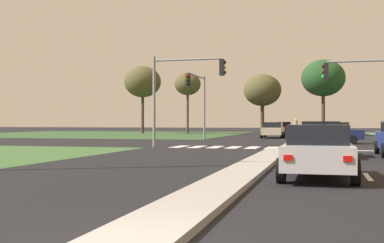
# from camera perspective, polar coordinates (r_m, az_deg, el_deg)

# --- Properties ---
(ground_plane) EXTENTS (200.00, 200.00, 0.00)m
(ground_plane) POSITION_cam_1_polar(r_m,az_deg,el_deg) (35.12, 11.06, -2.58)
(ground_plane) COLOR black
(grass_verge_far_left) EXTENTS (35.00, 35.00, 0.01)m
(grass_verge_far_left) POSITION_cam_1_polar(r_m,az_deg,el_deg) (65.69, -10.24, -1.41)
(grass_verge_far_left) COLOR #2D4C28
(grass_verge_far_left) RESTS_ON ground
(median_island_near) EXTENTS (1.20, 22.00, 0.14)m
(median_island_near) POSITION_cam_1_polar(r_m,az_deg,el_deg) (16.24, 6.71, -5.26)
(median_island_near) COLOR gray
(median_island_near) RESTS_ON ground
(median_island_far) EXTENTS (1.20, 36.00, 0.14)m
(median_island_far) POSITION_cam_1_polar(r_m,az_deg,el_deg) (60.08, 12.61, -1.47)
(median_island_far) COLOR #ADA89E
(median_island_far) RESTS_ON ground
(lane_dash_second) EXTENTS (0.14, 2.00, 0.01)m
(lane_dash_second) POSITION_cam_1_polar(r_m,az_deg,el_deg) (14.81, 19.57, -6.02)
(lane_dash_second) COLOR silver
(lane_dash_second) RESTS_ON ground
(lane_dash_third) EXTENTS (0.14, 2.00, 0.01)m
(lane_dash_third) POSITION_cam_1_polar(r_m,az_deg,el_deg) (20.77, 18.18, -4.31)
(lane_dash_third) COLOR silver
(lane_dash_third) RESTS_ON ground
(lane_dash_fourth) EXTENTS (0.14, 2.00, 0.01)m
(lane_dash_fourth) POSITION_cam_1_polar(r_m,az_deg,el_deg) (26.75, 17.41, -3.36)
(lane_dash_fourth) COLOR silver
(lane_dash_fourth) RESTS_ON ground
(lane_dash_fifth) EXTENTS (0.14, 2.00, 0.01)m
(lane_dash_fifth) POSITION_cam_1_polar(r_m,az_deg,el_deg) (32.73, 16.93, -2.76)
(lane_dash_fifth) COLOR silver
(lane_dash_fifth) RESTS_ON ground
(stop_bar_near) EXTENTS (6.40, 0.50, 0.01)m
(stop_bar_near) POSITION_cam_1_polar(r_m,az_deg,el_deg) (28.10, 17.90, -3.20)
(stop_bar_near) COLOR silver
(stop_bar_near) RESTS_ON ground
(crosswalk_bar_near) EXTENTS (0.70, 2.80, 0.01)m
(crosswalk_bar_near) POSITION_cam_1_polar(r_m,az_deg,el_deg) (31.09, -1.44, -2.90)
(crosswalk_bar_near) COLOR silver
(crosswalk_bar_near) RESTS_ON ground
(crosswalk_bar_second) EXTENTS (0.70, 2.80, 0.01)m
(crosswalk_bar_second) POSITION_cam_1_polar(r_m,az_deg,el_deg) (30.79, 0.62, -2.93)
(crosswalk_bar_second) COLOR silver
(crosswalk_bar_second) RESTS_ON ground
(crosswalk_bar_third) EXTENTS (0.70, 2.80, 0.01)m
(crosswalk_bar_third) POSITION_cam_1_polar(r_m,az_deg,el_deg) (30.53, 2.71, -2.95)
(crosswalk_bar_third) COLOR silver
(crosswalk_bar_third) RESTS_ON ground
(crosswalk_bar_fourth) EXTENTS (0.70, 2.80, 0.01)m
(crosswalk_bar_fourth) POSITION_cam_1_polar(r_m,az_deg,el_deg) (30.31, 4.84, -2.97)
(crosswalk_bar_fourth) COLOR silver
(crosswalk_bar_fourth) RESTS_ON ground
(crosswalk_bar_fifth) EXTENTS (0.70, 2.80, 0.01)m
(crosswalk_bar_fifth) POSITION_cam_1_polar(r_m,az_deg,el_deg) (30.13, 7.00, -2.99)
(crosswalk_bar_fifth) COLOR silver
(crosswalk_bar_fifth) RESTS_ON ground
(crosswalk_bar_sixth) EXTENTS (0.70, 2.80, 0.01)m
(crosswalk_bar_sixth) POSITION_cam_1_polar(r_m,az_deg,el_deg) (30.00, 9.18, -3.00)
(crosswalk_bar_sixth) COLOR silver
(crosswalk_bar_sixth) RESTS_ON ground
(crosswalk_bar_seventh) EXTENTS (0.70, 2.80, 0.01)m
(crosswalk_bar_seventh) POSITION_cam_1_polar(r_m,az_deg,el_deg) (29.91, 11.38, -3.01)
(crosswalk_bar_seventh) COLOR silver
(crosswalk_bar_seventh) RESTS_ON ground
(car_black_near) EXTENTS (2.03, 4.52, 1.57)m
(car_black_near) POSITION_cam_1_polar(r_m,az_deg,el_deg) (22.92, 14.60, -1.91)
(car_black_near) COLOR black
(car_black_near) RESTS_ON ground
(car_beige_second) EXTENTS (2.09, 4.54, 1.53)m
(car_beige_second) POSITION_cam_1_polar(r_m,az_deg,el_deg) (48.77, 9.32, -0.96)
(car_beige_second) COLOR #BCAD8E
(car_beige_second) RESTS_ON ground
(car_silver_third) EXTENTS (2.00, 4.15, 1.47)m
(car_silver_third) POSITION_cam_1_polar(r_m,az_deg,el_deg) (13.94, 14.29, -3.30)
(car_silver_third) COLOR #B7B7BC
(car_silver_third) RESTS_ON ground
(car_maroon_fourth) EXTENTS (1.95, 4.52, 1.57)m
(car_maroon_fourth) POSITION_cam_1_polar(r_m,az_deg,el_deg) (64.66, 10.63, -0.73)
(car_maroon_fourth) COLOR maroon
(car_maroon_fourth) RESTS_ON ground
(car_navy_sixth) EXTENTS (4.39, 1.95, 1.53)m
(car_navy_sixth) POSITION_cam_1_polar(r_m,az_deg,el_deg) (36.95, 15.82, -1.24)
(car_navy_sixth) COLOR #161E47
(car_navy_sixth) RESTS_ON ground
(traffic_signal_near_left) EXTENTS (4.54, 0.32, 5.51)m
(traffic_signal_near_left) POSITION_cam_1_polar(r_m,az_deg,el_deg) (29.67, -1.38, 4.29)
(traffic_signal_near_left) COLOR gray
(traffic_signal_near_left) RESTS_ON ground
(traffic_signal_near_right) EXTENTS (5.48, 0.32, 5.12)m
(traffic_signal_near_right) POSITION_cam_1_polar(r_m,az_deg,el_deg) (28.67, 21.24, 4.04)
(traffic_signal_near_right) COLOR gray
(traffic_signal_near_right) RESTS_ON ground
(traffic_signal_far_left) EXTENTS (0.32, 5.72, 5.53)m
(traffic_signal_far_left) POSITION_cam_1_polar(r_m,az_deg,el_deg) (40.77, 0.74, 3.22)
(traffic_signal_far_left) COLOR gray
(traffic_signal_far_left) RESTS_ON ground
(pedestrian_at_median) EXTENTS (0.34, 0.34, 1.69)m
(pedestrian_at_median) POSITION_cam_1_polar(r_m,az_deg,el_deg) (43.22, 11.86, -0.58)
(pedestrian_at_median) COLOR maroon
(pedestrian_at_median) RESTS_ON median_island_far
(treeline_near) EXTENTS (5.04, 5.04, 9.24)m
(treeline_near) POSITION_cam_1_polar(r_m,az_deg,el_deg) (68.59, -5.70, 4.54)
(treeline_near) COLOR #423323
(treeline_near) RESTS_ON ground
(treeline_second) EXTENTS (3.49, 3.49, 8.11)m
(treeline_second) POSITION_cam_1_polar(r_m,az_deg,el_deg) (66.21, -0.50, 4.28)
(treeline_second) COLOR #423323
(treeline_second) RESTS_ON ground
(treeline_third) EXTENTS (4.63, 4.63, 7.47)m
(treeline_third) POSITION_cam_1_polar(r_m,az_deg,el_deg) (61.90, 8.09, 3.57)
(treeline_third) COLOR #423323
(treeline_third) RESTS_ON ground
(treeline_fourth) EXTENTS (4.97, 4.97, 8.73)m
(treeline_fourth) POSITION_cam_1_polar(r_m,az_deg,el_deg) (59.12, 14.85, 4.83)
(treeline_fourth) COLOR #423323
(treeline_fourth) RESTS_ON ground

